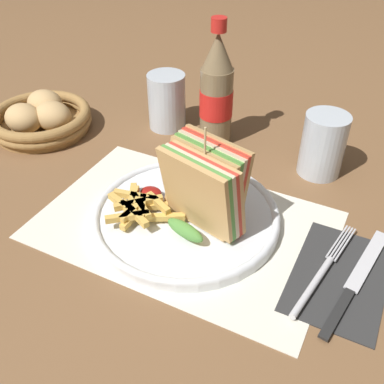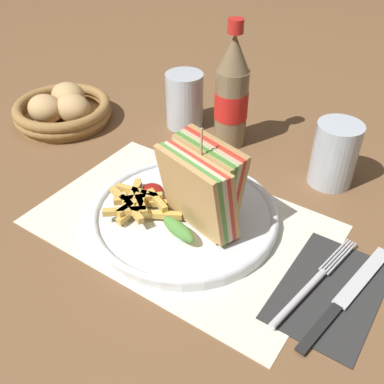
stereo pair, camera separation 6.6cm
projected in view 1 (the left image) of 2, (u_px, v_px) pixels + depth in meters
The scene contains 13 objects.
ground_plane at pixel (177, 204), 0.70m from camera, with size 4.00×4.00×0.00m, color brown.
placemat at pixel (184, 225), 0.66m from camera, with size 0.42×0.27×0.00m.
plate_main at pixel (186, 215), 0.66m from camera, with size 0.28×0.28×0.02m.
club_sandwich at pixel (204, 188), 0.61m from camera, with size 0.13×0.12×0.15m.
fries_pile at pixel (139, 207), 0.64m from camera, with size 0.12×0.10×0.02m.
ketchup_blob at pixel (151, 193), 0.68m from camera, with size 0.03×0.03×0.01m.
napkin at pixel (339, 276), 0.58m from camera, with size 0.12×0.18×0.00m.
fork at pixel (319, 276), 0.57m from camera, with size 0.04×0.19×0.01m.
knife at pixel (356, 281), 0.57m from camera, with size 0.05×0.21×0.00m.
coke_bottle_near at pixel (216, 93), 0.79m from camera, with size 0.06×0.06×0.23m.
glass_near at pixel (322, 149), 0.74m from camera, with size 0.07×0.07×0.11m.
glass_far at pixel (167, 104), 0.86m from camera, with size 0.07×0.07×0.11m.
bread_basket at pixel (41, 118), 0.86m from camera, with size 0.19×0.19×0.07m.
Camera 1 is at (0.26, -0.47, 0.44)m, focal length 42.00 mm.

